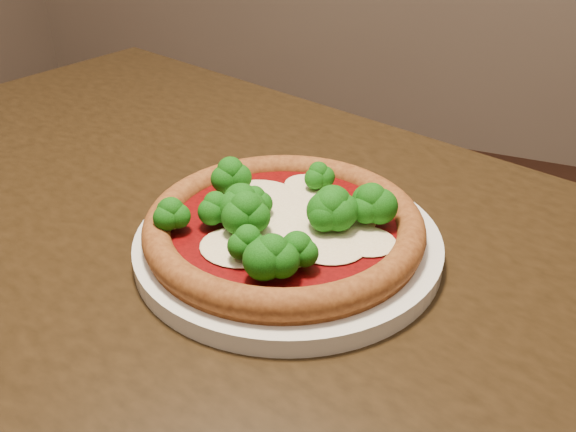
% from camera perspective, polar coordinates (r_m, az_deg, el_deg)
% --- Properties ---
extents(dining_table, '(1.36, 1.06, 0.75)m').
position_cam_1_polar(dining_table, '(0.69, -5.73, -10.07)').
color(dining_table, black).
rests_on(dining_table, floor).
extents(plate, '(0.29, 0.29, 0.02)m').
position_cam_1_polar(plate, '(0.61, 0.00, -2.49)').
color(plate, silver).
rests_on(plate, dining_table).
extents(pizza, '(0.26, 0.26, 0.06)m').
position_cam_1_polar(pizza, '(0.59, -0.41, -0.51)').
color(pizza, brown).
rests_on(pizza, plate).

